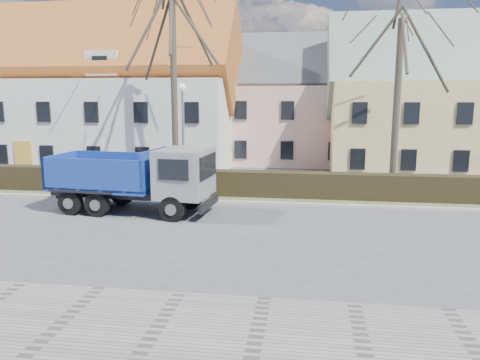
% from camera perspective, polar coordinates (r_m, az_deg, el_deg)
% --- Properties ---
extents(ground, '(120.00, 120.00, 0.00)m').
position_cam_1_polar(ground, '(18.74, -8.98, -5.80)').
color(ground, '#4B4B4E').
extents(sidewalk_near, '(80.00, 5.00, 0.08)m').
position_cam_1_polar(sidewalk_near, '(11.45, -22.16, -17.08)').
color(sidewalk_near, gray).
rests_on(sidewalk_near, ground).
extents(curb_far, '(80.00, 0.30, 0.12)m').
position_cam_1_polar(curb_far, '(23.02, -5.62, -2.54)').
color(curb_far, '#A49F94').
rests_on(curb_far, ground).
extents(grass_strip, '(80.00, 3.00, 0.10)m').
position_cam_1_polar(grass_strip, '(24.54, -4.73, -1.74)').
color(grass_strip, '#4C5832').
rests_on(grass_strip, ground).
extents(hedge, '(60.00, 0.90, 1.30)m').
position_cam_1_polar(hedge, '(24.23, -4.85, -0.45)').
color(hedge, black).
rests_on(hedge, ground).
extents(building_white, '(26.80, 10.80, 9.50)m').
position_cam_1_polar(building_white, '(37.96, -21.08, 9.02)').
color(building_white, silver).
rests_on(building_white, ground).
extents(building_pink, '(10.80, 8.80, 8.00)m').
position_cam_1_polar(building_pink, '(37.23, 6.10, 8.48)').
color(building_pink, '#D8A999').
rests_on(building_pink, ground).
extents(building_yellow, '(18.80, 10.80, 8.50)m').
position_cam_1_polar(building_yellow, '(35.79, 25.67, 7.86)').
color(building_yellow, '#DFC17A').
rests_on(building_yellow, ground).
extents(tree_1, '(9.20, 9.20, 12.65)m').
position_cam_1_polar(tree_1, '(26.76, -8.09, 12.71)').
color(tree_1, '#362F25').
rests_on(tree_1, ground).
extents(tree_2, '(8.00, 8.00, 11.00)m').
position_cam_1_polar(tree_2, '(26.09, 18.66, 10.53)').
color(tree_2, '#362F25').
rests_on(tree_2, ground).
extents(dump_truck, '(7.74, 3.47, 3.01)m').
position_cam_1_polar(dump_truck, '(21.38, -13.64, 0.17)').
color(dump_truck, navy).
rests_on(dump_truck, ground).
extents(streetlight, '(0.46, 0.46, 5.84)m').
position_cam_1_polar(streetlight, '(25.15, -6.93, 5.13)').
color(streetlight, gray).
rests_on(streetlight, ground).
extents(cart_frame, '(0.77, 0.61, 0.62)m').
position_cam_1_polar(cart_frame, '(25.45, -21.50, -1.41)').
color(cart_frame, silver).
rests_on(cart_frame, ground).
extents(parked_car_a, '(4.22, 2.91, 1.33)m').
position_cam_1_polar(parked_car_a, '(32.34, -19.35, 1.74)').
color(parked_car_a, '#31313B').
rests_on(parked_car_a, ground).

